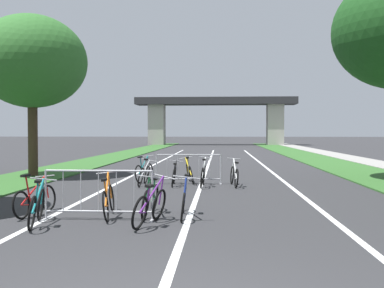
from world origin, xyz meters
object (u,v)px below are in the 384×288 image
Objects in this scene: bicycle_purple_6 at (150,207)px; bicycle_orange_7 at (108,200)px; bicycle_teal_1 at (144,172)px; bicycle_silver_2 at (144,175)px; bicycle_black_8 at (174,175)px; bicycle_white_0 at (234,176)px; bicycle_white_10 at (203,175)px; crowd_barrier_nearest at (99,195)px; crowd_barrier_second at (188,169)px; bicycle_green_5 at (151,199)px; tree_left_oak_mid at (32,62)px; bicycle_red_9 at (35,199)px; bicycle_teal_11 at (37,207)px; bicycle_yellow_3 at (190,172)px; bicycle_blue_4 at (184,200)px.

bicycle_orange_7 is at bearing 156.21° from bicycle_purple_6.
bicycle_teal_1 is 7.57m from bicycle_purple_6.
bicycle_silver_2 is 0.99× the size of bicycle_black_8.
bicycle_white_0 is 6.28m from bicycle_orange_7.
bicycle_white_10 is (2.20, -1.20, 0.01)m from bicycle_teal_1.
crowd_barrier_second is (1.42, 6.41, 0.00)m from crowd_barrier_nearest.
crowd_barrier_second reaches higher than bicycle_green_5.
bicycle_teal_1 is 1.12m from bicycle_silver_2.
bicycle_teal_1 is at bearing 153.10° from bicycle_white_10.
bicycle_red_9 is at bearing -66.38° from tree_left_oak_mid.
bicycle_silver_2 is (-3.07, -0.01, 0.01)m from bicycle_white_0.
tree_left_oak_mid is at bearing 138.06° from bicycle_purple_6.
crowd_barrier_nearest is at bearing 172.79° from bicycle_purple_6.
crowd_barrier_nearest is at bearing 15.02° from bicycle_teal_11.
bicycle_teal_1 is at bearing 92.01° from crowd_barrier_nearest.
bicycle_orange_7 is at bearing 24.63° from bicycle_teal_11.
bicycle_red_9 is (3.53, -8.08, -4.31)m from tree_left_oak_mid.
bicycle_red_9 is 0.96× the size of bicycle_white_10.
crowd_barrier_nearest reaches higher than bicycle_silver_2.
crowd_barrier_second is 1.39× the size of bicycle_yellow_3.
bicycle_white_10 is at bearing -13.58° from bicycle_black_8.
bicycle_purple_6 is (-0.27, -6.84, -0.16)m from crowd_barrier_second.
bicycle_green_5 is (1.25, -6.48, -0.01)m from bicycle_teal_1.
crowd_barrier_nearest reaches higher than bicycle_black_8.
bicycle_green_5 is 1.03× the size of bicycle_black_8.
bicycle_green_5 is 0.91m from bicycle_orange_7.
bicycle_teal_11 is at bearing -127.86° from bicycle_white_0.
bicycle_teal_11 is (-1.01, -6.50, -0.00)m from bicycle_silver_2.
bicycle_orange_7 is 5.71m from bicycle_black_8.
crowd_barrier_second is 1.40× the size of bicycle_teal_1.
tree_left_oak_mid is 7.11m from bicycle_silver_2.
bicycle_blue_4 is at bearing -69.67° from bicycle_silver_2.
bicycle_red_9 is at bearing -103.33° from bicycle_silver_2.
bicycle_yellow_3 is at bearing 101.03° from bicycle_purple_6.
bicycle_silver_2 reaches higher than bicycle_black_8.
tree_left_oak_mid is at bearing -50.71° from bicycle_green_5.
tree_left_oak_mid reaches higher than bicycle_blue_4.
bicycle_black_8 is at bearing -84.90° from bicycle_blue_4.
tree_left_oak_mid is at bearing 99.87° from bicycle_teal_11.
bicycle_white_10 reaches higher than bicycle_red_9.
crowd_barrier_second reaches higher than bicycle_red_9.
crowd_barrier_nearest is (5.09, -8.55, -4.14)m from tree_left_oak_mid.
bicycle_silver_2 is 0.95× the size of bicycle_white_10.
bicycle_orange_7 is (5.21, -8.20, -4.29)m from tree_left_oak_mid.
bicycle_silver_2 is at bearing -177.71° from bicycle_black_8.
bicycle_blue_4 is (6.84, -8.10, -4.30)m from tree_left_oak_mid.
bicycle_orange_7 is (-1.63, -0.10, 0.01)m from bicycle_blue_4.
bicycle_blue_4 is (0.33, -5.96, -0.16)m from crowd_barrier_second.
bicycle_silver_2 reaches higher than bicycle_white_0.
bicycle_silver_2 is 0.99× the size of bicycle_yellow_3.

